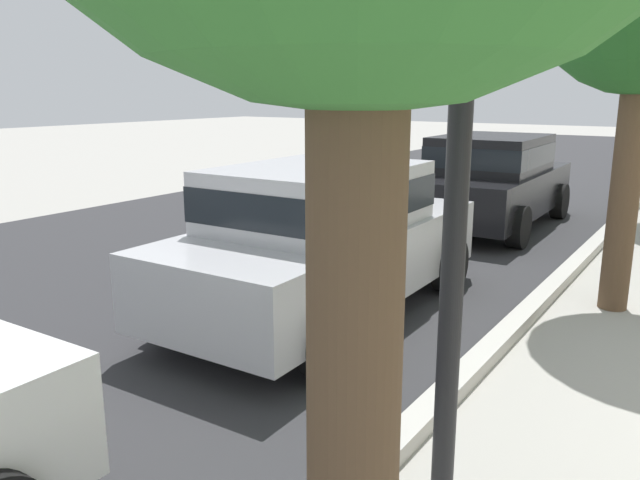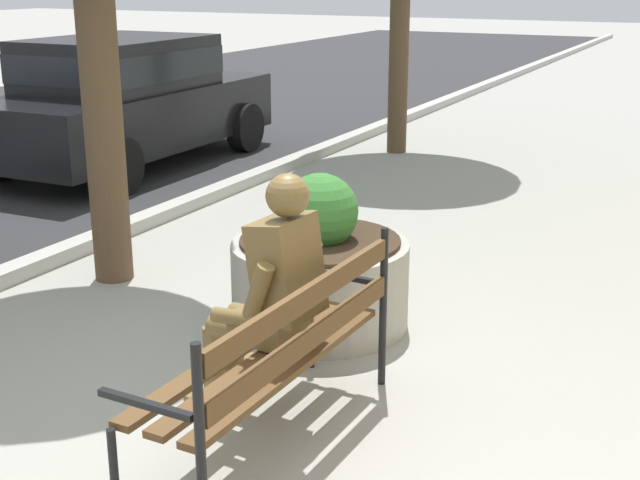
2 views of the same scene
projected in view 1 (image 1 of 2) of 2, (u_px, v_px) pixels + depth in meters
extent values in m
cube|color=#2D2D30|center=(159.00, 267.00, 8.30)|extent=(60.00, 9.00, 0.01)
cube|color=#B2AFA8|center=(503.00, 337.00, 5.81)|extent=(60.00, 0.20, 0.12)
cylinder|color=brown|center=(354.00, 416.00, 1.98)|extent=(0.30, 0.30, 2.56)
cylinder|color=brown|center=(625.00, 190.00, 6.48)|extent=(0.29, 0.29, 2.56)
cube|color=#B7B7BC|center=(326.00, 256.00, 6.52)|extent=(4.13, 1.77, 0.70)
cube|color=#B7B7BC|center=(319.00, 196.00, 6.25)|extent=(2.16, 1.60, 0.60)
cube|color=black|center=(319.00, 196.00, 6.25)|extent=(2.17, 1.62, 0.33)
cylinder|color=black|center=(325.00, 246.00, 8.13)|extent=(0.64, 0.23, 0.64)
cylinder|color=black|center=(450.00, 265.00, 7.24)|extent=(0.64, 0.23, 0.64)
cylinder|color=black|center=(176.00, 303.00, 5.95)|extent=(0.64, 0.23, 0.64)
cylinder|color=black|center=(328.00, 340.00, 5.05)|extent=(0.64, 0.23, 0.64)
cube|color=black|center=(492.00, 191.00, 10.74)|extent=(4.13, 1.77, 0.70)
cube|color=black|center=(491.00, 154.00, 10.47)|extent=(2.16, 1.60, 0.60)
cube|color=black|center=(491.00, 154.00, 10.47)|extent=(2.17, 1.62, 0.33)
cylinder|color=black|center=(470.00, 193.00, 12.34)|extent=(0.64, 0.23, 0.64)
cylinder|color=black|center=(559.00, 201.00, 11.45)|extent=(0.64, 0.23, 0.64)
cylinder|color=black|center=(413.00, 215.00, 10.16)|extent=(0.64, 0.23, 0.64)
cylinder|color=black|center=(519.00, 227.00, 9.27)|extent=(0.64, 0.23, 0.64)
cylinder|color=black|center=(457.00, 192.00, 3.05)|extent=(0.12, 0.12, 3.60)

